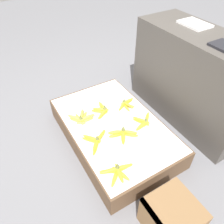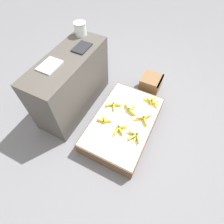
{
  "view_description": "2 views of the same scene",
  "coord_description": "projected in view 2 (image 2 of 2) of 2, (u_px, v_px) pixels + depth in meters",
  "views": [
    {
      "loc": [
        1.12,
        -0.68,
        1.51
      ],
      "look_at": [
        -0.12,
        0.06,
        0.2
      ],
      "focal_mm": 35.0,
      "sensor_mm": 36.0,
      "label": 1
    },
    {
      "loc": [
        -1.16,
        -0.42,
        2.06
      ],
      "look_at": [
        -0.06,
        0.14,
        0.37
      ],
      "focal_mm": 28.0,
      "sensor_mm": 36.0,
      "label": 2
    }
  ],
  "objects": [
    {
      "name": "wooden_crate",
      "position": [
        151.0,
        84.0,
        2.69
      ],
      "size": [
        0.3,
        0.29,
        0.27
      ],
      "color": "olive",
      "rests_on": "ground_plane"
    },
    {
      "name": "banana_bunch_front_midright",
      "position": [
        144.0,
        119.0,
        2.21
      ],
      "size": [
        0.21,
        0.21,
        0.09
      ],
      "color": "gold",
      "rests_on": "display_platform"
    },
    {
      "name": "foam_tray_dark",
      "position": [
        82.0,
        47.0,
        2.08
      ],
      "size": [
        0.24,
        0.16,
        0.02
      ],
      "color": "#232328",
      "rests_on": "back_vendor_table"
    },
    {
      "name": "foam_tray_white",
      "position": [
        50.0,
        65.0,
        1.88
      ],
      "size": [
        0.25,
        0.19,
        0.02
      ],
      "color": "white",
      "rests_on": "back_vendor_table"
    },
    {
      "name": "banana_bunch_front_midleft",
      "position": [
        135.0,
        136.0,
        2.06
      ],
      "size": [
        0.16,
        0.21,
        0.09
      ],
      "color": "gold",
      "rests_on": "display_platform"
    },
    {
      "name": "banana_bunch_back_midright",
      "position": [
        114.0,
        105.0,
        2.34
      ],
      "size": [
        0.15,
        0.23,
        0.08
      ],
      "color": "yellow",
      "rests_on": "display_platform"
    },
    {
      "name": "back_vendor_table",
      "position": [
        72.0,
        84.0,
        2.31
      ],
      "size": [
        1.19,
        0.46,
        0.83
      ],
      "color": "#4C4742",
      "rests_on": "ground_plane"
    },
    {
      "name": "banana_bunch_back_midleft",
      "position": [
        104.0,
        120.0,
        2.2
      ],
      "size": [
        0.14,
        0.2,
        0.08
      ],
      "color": "gold",
      "rests_on": "display_platform"
    },
    {
      "name": "banana_bunch_front_right",
      "position": [
        152.0,
        101.0,
        2.37
      ],
      "size": [
        0.18,
        0.25,
        0.1
      ],
      "color": "yellow",
      "rests_on": "display_platform"
    },
    {
      "name": "banana_bunch_middle_midright",
      "position": [
        130.0,
        109.0,
        2.29
      ],
      "size": [
        0.16,
        0.22,
        0.1
      ],
      "color": "yellow",
      "rests_on": "display_platform"
    },
    {
      "name": "display_platform",
      "position": [
        123.0,
        124.0,
        2.31
      ],
      "size": [
        1.16,
        0.73,
        0.2
      ],
      "color": "brown",
      "rests_on": "ground_plane"
    },
    {
      "name": "ground_plane",
      "position": [
        123.0,
        128.0,
        2.39
      ],
      "size": [
        10.0,
        10.0,
        0.0
      ],
      "primitive_type": "plane",
      "color": "slate"
    },
    {
      "name": "banana_bunch_middle_midleft",
      "position": [
        119.0,
        129.0,
        2.11
      ],
      "size": [
        0.2,
        0.15,
        0.1
      ],
      "color": "gold",
      "rests_on": "display_platform"
    },
    {
      "name": "glass_jar",
      "position": [
        80.0,
        29.0,
        2.19
      ],
      "size": [
        0.16,
        0.16,
        0.16
      ],
      "color": "silver",
      "rests_on": "back_vendor_table"
    }
  ]
}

